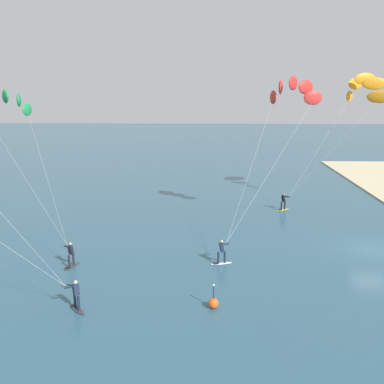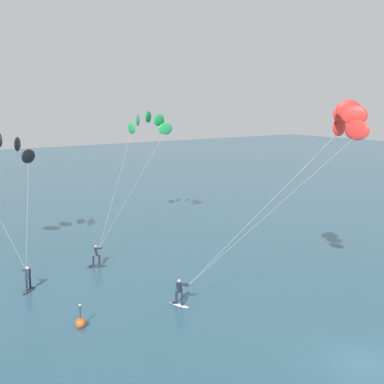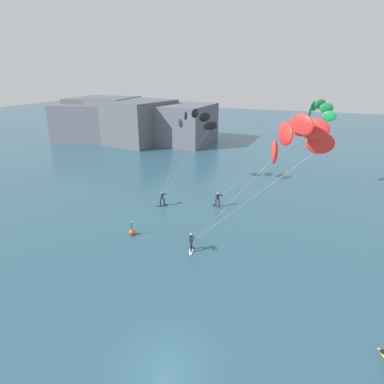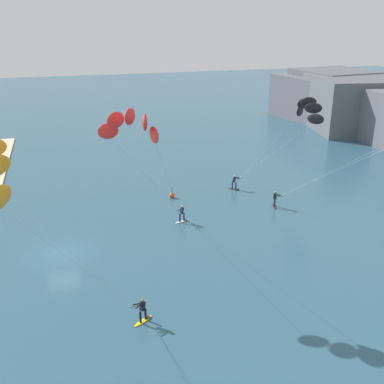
{
  "view_description": "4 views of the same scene",
  "coord_description": "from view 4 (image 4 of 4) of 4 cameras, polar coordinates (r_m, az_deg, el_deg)",
  "views": [
    {
      "loc": [
        -30.97,
        11.86,
        11.4
      ],
      "look_at": [
        0.53,
        13.08,
        4.08
      ],
      "focal_mm": 41.68,
      "sensor_mm": 36.0,
      "label": 1
    },
    {
      "loc": [
        -19.86,
        -13.83,
        12.36
      ],
      "look_at": [
        1.03,
        15.39,
        5.98
      ],
      "focal_mm": 48.65,
      "sensor_mm": 36.0,
      "label": 2
    },
    {
      "loc": [
        5.82,
        -11.0,
        14.25
      ],
      "look_at": [
        -3.58,
        12.4,
        4.75
      ],
      "focal_mm": 30.14,
      "sensor_mm": 36.0,
      "label": 3
    },
    {
      "loc": [
        34.61,
        0.89,
        18.03
      ],
      "look_at": [
        0.17,
        11.0,
        4.19
      ],
      "focal_mm": 43.0,
      "sensor_mm": 36.0,
      "label": 4
    }
  ],
  "objects": [
    {
      "name": "ground_plane",
      "position": [
        39.04,
        -15.89,
        -7.3
      ],
      "size": [
        240.0,
        240.0,
        0.0
      ],
      "primitive_type": "plane",
      "color": "#2D566B"
    },
    {
      "name": "kitesurfer_nearshore",
      "position": [
        51.28,
        13.83,
        9.63
      ],
      "size": [
        5.61,
        9.5,
        9.93
      ],
      "color": "#333338",
      "rests_on": "ground"
    },
    {
      "name": "distant_headland",
      "position": [
        84.62,
        19.31,
        10.44
      ],
      "size": [
        33.16,
        17.89,
        8.74
      ],
      "color": "#565B60",
      "rests_on": "ground"
    },
    {
      "name": "kitesurfer_far_out",
      "position": [
        31.36,
        -7.23,
        7.5
      ],
      "size": [
        10.05,
        8.48,
        12.38
      ],
      "color": "white",
      "rests_on": "ground"
    },
    {
      "name": "marker_buoy",
      "position": [
        48.48,
        -2.49,
        -0.39
      ],
      "size": [
        0.56,
        0.56,
        1.38
      ],
      "color": "#EA5119",
      "rests_on": "ground"
    }
  ]
}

